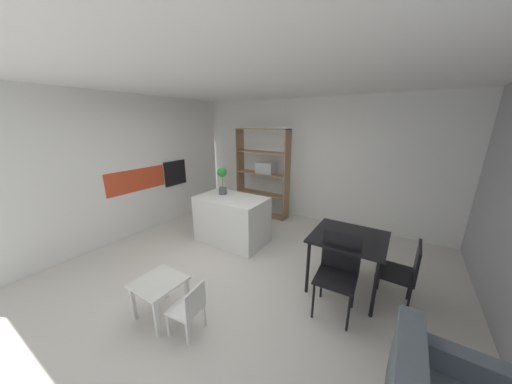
# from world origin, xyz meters

# --- Properties ---
(ground_plane) EXTENTS (8.78, 8.78, 0.00)m
(ground_plane) POSITION_xyz_m (0.00, 0.00, 0.00)
(ground_plane) COLOR beige
(ceiling_slab) EXTENTS (6.39, 5.55, 0.06)m
(ceiling_slab) POSITION_xyz_m (0.00, 0.00, 2.78)
(ceiling_slab) COLOR white
(ceiling_slab) RESTS_ON ground_plane
(back_partition) EXTENTS (6.39, 0.06, 2.75)m
(back_partition) POSITION_xyz_m (0.00, 2.75, 1.37)
(back_partition) COLOR white
(back_partition) RESTS_ON ground_plane
(tall_cabinet_run_left) EXTENTS (0.67, 5.00, 2.75)m
(tall_cabinet_run_left) POSITION_xyz_m (-2.80, 0.00, 1.37)
(tall_cabinet_run_left) COLOR white
(tall_cabinet_run_left) RESTS_ON ground_plane
(cabinet_niche_splashback) EXTENTS (0.01, 1.25, 0.45)m
(cabinet_niche_splashback) POSITION_xyz_m (-2.46, 0.15, 1.10)
(cabinet_niche_splashback) COLOR #CC4223
(cabinet_niche_splashback) RESTS_ON ground_plane
(built_in_oven) EXTENTS (0.06, 0.58, 0.56)m
(built_in_oven) POSITION_xyz_m (-2.45, 1.08, 1.09)
(built_in_oven) COLOR black
(built_in_oven) RESTS_ON ground_plane
(kitchen_island) EXTENTS (1.29, 0.78, 0.88)m
(kitchen_island) POSITION_xyz_m (-0.58, 0.81, 0.44)
(kitchen_island) COLOR white
(kitchen_island) RESTS_ON ground_plane
(potted_plant_on_island) EXTENTS (0.18, 0.18, 0.52)m
(potted_plant_on_island) POSITION_xyz_m (-0.86, 0.89, 1.19)
(potted_plant_on_island) COLOR #4C4C51
(potted_plant_on_island) RESTS_ON kitchen_island
(open_bookshelf) EXTENTS (1.33, 0.32, 2.09)m
(open_bookshelf) POSITION_xyz_m (-0.82, 2.33, 1.05)
(open_bookshelf) COLOR #997551
(open_bookshelf) RESTS_ON ground_plane
(child_table) EXTENTS (0.50, 0.51, 0.47)m
(child_table) POSITION_xyz_m (-0.13, -1.14, 0.39)
(child_table) COLOR silver
(child_table) RESTS_ON ground_plane
(child_chair_right) EXTENTS (0.35, 0.35, 0.60)m
(child_chair_right) POSITION_xyz_m (0.35, -1.13, 0.33)
(child_chair_right) COLOR white
(child_chair_right) RESTS_ON ground_plane
(dining_table) EXTENTS (0.92, 0.87, 0.79)m
(dining_table) POSITION_xyz_m (1.58, 0.55, 0.69)
(dining_table) COLOR black
(dining_table) RESTS_ON ground_plane
(dining_chair_near) EXTENTS (0.48, 0.48, 0.97)m
(dining_chair_near) POSITION_xyz_m (1.57, 0.09, 0.58)
(dining_chair_near) COLOR black
(dining_chair_near) RESTS_ON ground_plane
(dining_chair_window_side) EXTENTS (0.43, 0.46, 0.87)m
(dining_chair_window_side) POSITION_xyz_m (2.25, 0.54, 0.52)
(dining_chair_window_side) COLOR black
(dining_chair_window_side) RESTS_ON ground_plane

